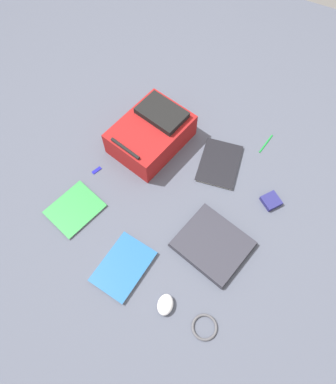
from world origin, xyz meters
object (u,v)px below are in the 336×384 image
book_manual (219,163)px  cable_coil (204,327)px  pen_black (266,143)px  usb_stick (97,170)px  backpack (152,133)px  computer_mouse (165,305)px  book_comic (123,267)px  earbud_pouch (271,201)px  laptop (213,244)px  book_blue (75,209)px

book_manual → cable_coil: bearing=107.8°
pen_black → usb_stick: bearing=36.4°
backpack → cable_coil: backpack is taller
book_manual → computer_mouse: (-0.06, 0.75, 0.01)m
book_comic → computer_mouse: bearing=164.5°
book_comic → earbud_pouch: earbud_pouch is taller
cable_coil → pen_black: size_ratio=0.80×
computer_mouse → usb_stick: bearing=-48.0°
laptop → earbud_pouch: bearing=-117.4°
book_manual → earbud_pouch: size_ratio=3.68×
book_blue → earbud_pouch: bearing=-151.6°
computer_mouse → backpack: bearing=-70.9°
book_blue → earbud_pouch: 0.95m
cable_coil → laptop: bearing=-72.5°
book_comic → cable_coil: 0.43m
usb_stick → pen_black: bearing=-143.6°
book_comic → backpack: bearing=-73.7°
computer_mouse → earbud_pouch: size_ratio=1.13×
earbud_pouch → usb_stick: 0.88m
book_comic → usb_stick: book_comic is taller
laptop → cable_coil: size_ratio=3.35×
backpack → pen_black: (-0.55, -0.25, -0.07)m
laptop → book_comic: 0.41m
laptop → usb_stick: 0.69m
pen_black → usb_stick: pen_black is taller
usb_stick → book_comic: bearing=134.1°
book_comic → cable_coil: book_comic is taller
backpack → pen_black: bearing=-155.2°
pen_black → book_comic: bearing=68.8°
book_blue → computer_mouse: bearing=160.2°
book_comic → book_manual: size_ratio=0.99×
book_comic → earbud_pouch: (-0.48, -0.59, 0.00)m
cable_coil → pen_black: 0.99m
book_manual → backpack: bearing=4.4°
book_blue → usb_stick: 0.23m
cable_coil → earbud_pouch: 0.67m
earbud_pouch → pen_black: bearing=-67.4°
book_comic → book_manual: bearing=-104.7°
book_blue → computer_mouse: (-0.59, 0.21, 0.02)m
backpack → book_comic: 0.69m
backpack → earbud_pouch: (-0.68, 0.06, -0.07)m
computer_mouse → pen_black: computer_mouse is taller
backpack → book_manual: (-0.37, -0.03, -0.07)m
computer_mouse → book_comic: bearing=-27.3°
backpack → book_manual: 0.38m
book_comic → usb_stick: (0.37, -0.38, -0.01)m
backpack → computer_mouse: (-0.43, 0.72, -0.06)m
book_blue → book_manual: size_ratio=0.98×
laptop → cable_coil: 0.36m
backpack → usb_stick: bearing=58.0°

